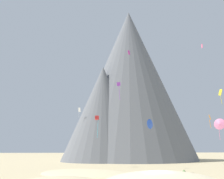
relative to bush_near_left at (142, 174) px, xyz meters
The scene contains 13 objects.
dune_back_low 9.55m from the bush_near_left, 160.26° to the left, with size 12.26×18.69×1.66m, color beige.
bush_near_left is the anchor object (origin of this frame).
bush_near_right 7.16m from the bush_near_left, ahead, with size 1.53×1.53×1.02m, color #668C4C.
rock_massif 60.58m from the bush_near_left, 83.97° to the left, with size 64.08×64.08×58.97m.
kite_white_mid 46.34m from the bush_near_left, 105.18° to the left, with size 0.85×0.86×3.10m.
kite_red_low 25.04m from the bush_near_left, 107.01° to the left, with size 1.04×1.07×5.42m.
kite_blue_low 10.60m from the bush_near_left, 61.05° to the left, with size 1.57×1.41×1.90m.
kite_violet_mid 24.92m from the bush_near_left, 95.44° to the left, with size 0.96×0.48×4.32m.
kite_magenta_high 46.07m from the bush_near_left, 83.78° to the left, with size 0.74×0.57×1.38m.
kite_yellow_mid 33.25m from the bush_near_left, 34.88° to the left, with size 0.71×0.94×3.81m.
kite_orange_low 23.30m from the bush_near_left, 32.07° to the left, with size 0.56×0.72×2.93m.
kite_rainbow_high 50.44m from the bush_near_left, 48.04° to the left, with size 0.17×0.68×1.30m.
kite_pink_low 19.85m from the bush_near_left, 18.24° to the left, with size 2.03×1.93×4.18m.
Camera 1 is at (-7.96, -29.66, 4.66)m, focal length 43.07 mm.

